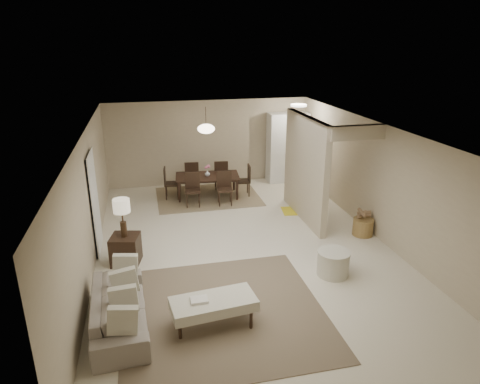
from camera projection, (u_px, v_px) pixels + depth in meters
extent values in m
plane|color=beige|center=(244.00, 247.00, 9.06)|extent=(9.00, 9.00, 0.00)
plane|color=white|center=(244.00, 131.00, 8.22)|extent=(9.00, 9.00, 0.00)
plane|color=tan|center=(209.00, 142.00, 12.77)|extent=(6.00, 0.00, 6.00)
plane|color=tan|center=(88.00, 204.00, 8.01)|extent=(0.00, 9.00, 9.00)
plane|color=tan|center=(378.00, 181.00, 9.27)|extent=(0.00, 9.00, 9.00)
cube|color=tan|center=(305.00, 169.00, 10.17)|extent=(0.15, 2.50, 2.50)
cube|color=black|center=(94.00, 204.00, 8.64)|extent=(0.04, 0.90, 2.04)
cube|color=white|center=(287.00, 147.00, 13.01)|extent=(1.20, 0.55, 2.10)
cylinder|color=white|center=(299.00, 105.00, 11.65)|extent=(0.44, 0.44, 0.05)
cube|color=brown|center=(223.00, 311.00, 6.91)|extent=(3.20, 3.20, 0.01)
imported|color=gray|center=(119.00, 310.00, 6.48)|extent=(2.02, 0.87, 0.58)
cube|color=beige|center=(213.00, 304.00, 6.47)|extent=(1.34, 0.73, 0.17)
cylinder|color=black|center=(180.00, 331.00, 6.24)|extent=(0.05, 0.05, 0.29)
cylinder|color=black|center=(251.00, 320.00, 6.46)|extent=(0.05, 0.05, 0.29)
cylinder|color=black|center=(177.00, 313.00, 6.63)|extent=(0.05, 0.05, 0.29)
cylinder|color=black|center=(244.00, 304.00, 6.86)|extent=(0.05, 0.05, 0.29)
cube|color=black|center=(126.00, 250.00, 8.34)|extent=(0.63, 0.63, 0.58)
cylinder|color=#412D1C|center=(124.00, 229.00, 8.19)|extent=(0.12, 0.12, 0.30)
cylinder|color=#412D1C|center=(122.00, 216.00, 8.09)|extent=(0.03, 0.03, 0.26)
cylinder|color=beige|center=(121.00, 206.00, 8.03)|extent=(0.32, 0.32, 0.26)
cylinder|color=beige|center=(333.00, 263.00, 7.93)|extent=(0.61, 0.61, 0.47)
cylinder|color=brown|center=(363.00, 227.00, 9.57)|extent=(0.46, 0.46, 0.38)
cube|color=brown|center=(208.00, 196.00, 11.96)|extent=(2.80, 2.10, 0.01)
imported|color=black|center=(208.00, 186.00, 11.86)|extent=(1.82, 1.14, 0.61)
imported|color=white|center=(207.00, 173.00, 11.73)|extent=(0.17, 0.17, 0.15)
cube|color=yellow|center=(301.00, 211.00, 10.98)|extent=(1.05, 0.73, 0.01)
cylinder|color=#412D1C|center=(206.00, 116.00, 11.21)|extent=(0.02, 0.02, 0.50)
ellipsoid|color=#FFEAC6|center=(206.00, 129.00, 11.32)|extent=(0.46, 0.46, 0.25)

